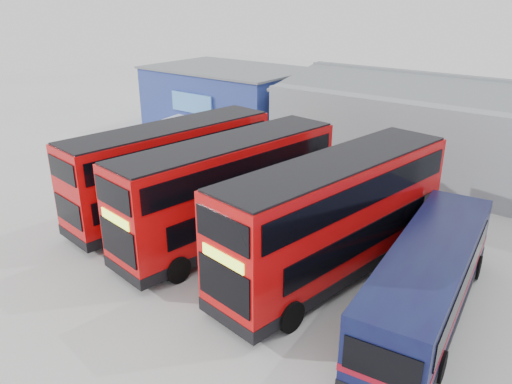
# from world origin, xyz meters

# --- Properties ---
(ground_plane) EXTENTS (120.00, 120.00, 0.00)m
(ground_plane) POSITION_xyz_m (0.00, 0.00, 0.00)
(ground_plane) COLOR #ADADA8
(ground_plane) RESTS_ON ground
(office_block) EXTENTS (12.30, 8.32, 5.12)m
(office_block) POSITION_xyz_m (-14.00, 17.99, 2.58)
(office_block) COLOR navy
(office_block) RESTS_ON ground
(double_decker_left) EXTENTS (4.01, 11.23, 4.65)m
(double_decker_left) POSITION_xyz_m (-5.55, 3.96, 2.32)
(double_decker_left) COLOR red
(double_decker_left) RESTS_ON ground
(double_decker_centre) EXTENTS (4.17, 11.42, 4.73)m
(double_decker_centre) POSITION_xyz_m (-1.46, 3.54, 2.35)
(double_decker_centre) COLOR red
(double_decker_centre) RESTS_ON ground
(double_decker_right) EXTENTS (4.36, 11.71, 4.85)m
(double_decker_right) POSITION_xyz_m (3.73, 3.84, 2.41)
(double_decker_right) COLOR red
(double_decker_right) RESTS_ON ground
(single_decker_blue) EXTENTS (3.59, 10.56, 2.81)m
(single_decker_blue) POSITION_xyz_m (7.73, 3.27, 1.40)
(single_decker_blue) COLOR #0E183E
(single_decker_blue) RESTS_ON ground
(panel_van) EXTENTS (2.53, 4.73, 1.97)m
(panel_van) POSITION_xyz_m (-14.47, 12.98, 1.10)
(panel_van) COLOR white
(panel_van) RESTS_ON ground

